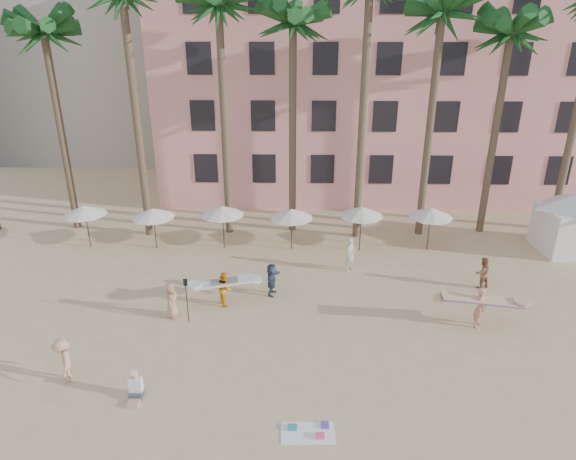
# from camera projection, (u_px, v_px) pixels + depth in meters

# --- Properties ---
(ground) EXTENTS (120.00, 120.00, 0.00)m
(ground) POSITION_uv_depth(u_px,v_px,m) (313.00, 394.00, 18.86)
(ground) COLOR #D1B789
(ground) RESTS_ON ground
(pink_hotel) EXTENTS (35.00, 14.00, 16.00)m
(pink_hotel) POSITION_uv_depth(u_px,v_px,m) (399.00, 81.00, 39.44)
(pink_hotel) COLOR #FBA298
(pink_hotel) RESTS_ON ground
(palm_row) EXTENTS (44.40, 5.40, 16.30)m
(palm_row) POSITION_uv_depth(u_px,v_px,m) (321.00, 11.00, 27.52)
(palm_row) COLOR brown
(palm_row) RESTS_ON ground
(umbrella_row) EXTENTS (22.50, 2.70, 2.73)m
(umbrella_row) POSITION_uv_depth(u_px,v_px,m) (257.00, 212.00, 29.49)
(umbrella_row) COLOR #332B23
(umbrella_row) RESTS_ON ground
(cabana) EXTENTS (4.85, 4.85, 3.50)m
(cabana) POSITION_uv_depth(u_px,v_px,m) (570.00, 217.00, 29.41)
(cabana) COLOR white
(cabana) RESTS_ON ground
(beach_towel) EXTENTS (1.84, 1.07, 0.14)m
(beach_towel) POSITION_uv_depth(u_px,v_px,m) (309.00, 432.00, 17.15)
(beach_towel) COLOR white
(beach_towel) RESTS_ON ground
(carrier_yellow) EXTENTS (3.50, 0.88, 1.93)m
(carrier_yellow) POSITION_uv_depth(u_px,v_px,m) (481.00, 305.00, 22.52)
(carrier_yellow) COLOR tan
(carrier_yellow) RESTS_ON ground
(carrier_white) EXTENTS (2.96, 1.29, 1.68)m
(carrier_white) POSITION_uv_depth(u_px,v_px,m) (225.00, 287.00, 24.35)
(carrier_white) COLOR orange
(carrier_white) RESTS_ON ground
(beachgoers) EXTENTS (19.09, 10.40, 1.92)m
(beachgoers) POSITION_uv_depth(u_px,v_px,m) (256.00, 297.00, 23.51)
(beachgoers) COLOR #324057
(beachgoers) RESTS_ON ground
(paddle) EXTENTS (0.18, 0.04, 2.23)m
(paddle) POSITION_uv_depth(u_px,v_px,m) (186.00, 295.00, 22.67)
(paddle) COLOR black
(paddle) RESTS_ON ground
(seated_man) EXTENTS (0.47, 0.82, 1.07)m
(seated_man) POSITION_uv_depth(u_px,v_px,m) (136.00, 390.00, 18.55)
(seated_man) COLOR #3F3F4C
(seated_man) RESTS_ON ground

